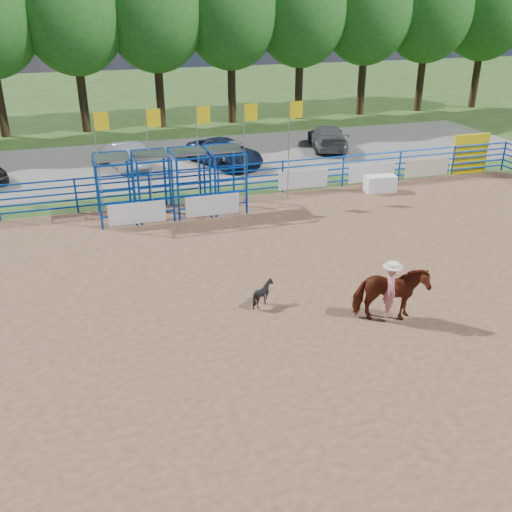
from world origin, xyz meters
name	(u,v)px	position (x,y,z in m)	size (l,w,h in m)	color
ground	(302,305)	(0.00, 0.00, 0.00)	(120.00, 120.00, 0.00)	#3D5D25
arena_dirt	(302,305)	(0.00, 0.00, 0.01)	(30.00, 20.00, 0.02)	brown
gravel_strip	(188,159)	(0.00, 17.00, 0.01)	(40.00, 10.00, 0.01)	gray
announcer_table	(380,184)	(7.29, 8.73, 0.39)	(1.40, 0.65, 0.75)	white
horse_and_rider	(390,291)	(1.95, -1.50, 0.93)	(2.11, 1.39, 2.48)	maroon
calf	(263,293)	(-1.08, 0.34, 0.40)	(0.61, 0.69, 0.76)	black
car_b	(125,154)	(-3.42, 16.42, 0.70)	(1.45, 4.16, 1.37)	gray
car_c	(225,152)	(1.69, 15.36, 0.67)	(2.20, 4.77, 1.33)	#161E37
car_d	(327,137)	(8.30, 16.93, 0.68)	(1.88, 4.63, 1.34)	#4F4F52
perimeter_fence	(303,283)	(0.00, 0.00, 0.75)	(30.10, 20.10, 1.50)	#0840BD
chute_assembly	(180,183)	(-1.90, 8.84, 1.26)	(19.32, 2.41, 4.20)	#0840BD
treeline	(154,7)	(0.00, 26.00, 7.53)	(56.40, 6.40, 11.24)	#3F2B19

